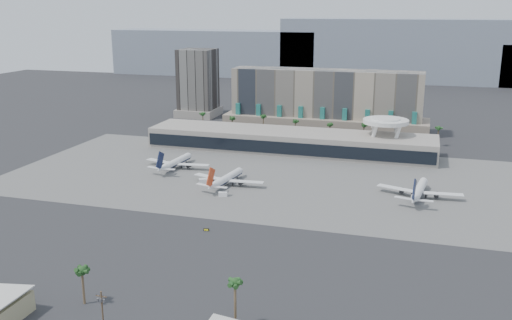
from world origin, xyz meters
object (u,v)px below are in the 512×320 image
(airliner_right, at_px, (419,190))
(service_vehicle_a, at_px, (204,181))
(airliner_centre, at_px, (227,178))
(taxiway_sign, at_px, (206,230))
(airliner_left, at_px, (176,162))
(utility_pole, at_px, (102,308))
(service_vehicle_b, at_px, (223,194))

(airliner_right, bearing_deg, service_vehicle_a, -168.27)
(airliner_centre, xyz_separation_m, taxiway_sign, (11.84, -57.49, -2.84))
(service_vehicle_a, bearing_deg, airliner_right, -18.53)
(airliner_left, bearing_deg, taxiway_sign, -53.93)
(airliner_right, bearing_deg, airliner_left, -178.98)
(utility_pole, xyz_separation_m, airliner_left, (-47.60, 151.81, -3.80))
(utility_pole, height_order, airliner_left, airliner_left)
(airliner_right, relative_size, service_vehicle_b, 10.06)
(airliner_left, bearing_deg, airliner_right, -1.47)
(service_vehicle_a, bearing_deg, taxiway_sign, -90.91)
(service_vehicle_a, distance_m, service_vehicle_b, 21.64)
(airliner_left, height_order, taxiway_sign, airliner_left)
(airliner_left, xyz_separation_m, service_vehicle_a, (24.65, -21.51, -2.09))
(utility_pole, height_order, service_vehicle_a, utility_pole)
(airliner_left, relative_size, service_vehicle_b, 9.71)
(utility_pole, bearing_deg, service_vehicle_b, 93.83)
(airliner_centre, xyz_separation_m, service_vehicle_b, (3.92, -16.52, -2.32))
(airliner_centre, bearing_deg, utility_pole, -77.43)
(airliner_left, bearing_deg, service_vehicle_b, -38.23)
(service_vehicle_b, bearing_deg, service_vehicle_a, 118.19)
(utility_pole, height_order, airliner_right, airliner_right)
(utility_pole, bearing_deg, airliner_right, 60.65)
(airliner_left, bearing_deg, airliner_centre, -24.97)
(airliner_centre, relative_size, airliner_right, 0.96)
(airliner_centre, height_order, service_vehicle_b, airliner_centre)
(service_vehicle_b, bearing_deg, utility_pole, -102.79)
(airliner_left, relative_size, airliner_centre, 1.00)
(service_vehicle_a, height_order, taxiway_sign, service_vehicle_a)
(airliner_right, bearing_deg, taxiway_sign, -133.25)
(airliner_left, bearing_deg, utility_pole, -68.09)
(service_vehicle_b, bearing_deg, airliner_left, 120.65)
(airliner_centre, distance_m, taxiway_sign, 58.77)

